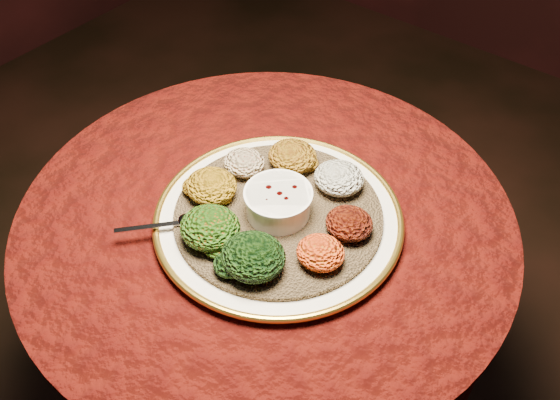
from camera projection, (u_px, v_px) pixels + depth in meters
The scene contains 13 objects.
table at pixel (267, 271), 1.33m from camera, with size 0.96×0.96×0.73m.
platter at pixel (278, 218), 1.17m from camera, with size 0.59×0.59×0.02m.
injera at pixel (278, 214), 1.16m from camera, with size 0.39×0.39×0.01m, color brown.
stew_bowl at pixel (278, 201), 1.14m from camera, with size 0.13×0.13×0.05m.
spoon at pixel (183, 222), 1.13m from camera, with size 0.12×0.12×0.01m.
portion_ayib at pixel (339, 178), 1.19m from camera, with size 0.10×0.09×0.05m, color beige.
portion_kitfo at pixel (349, 223), 1.11m from camera, with size 0.09×0.08×0.04m, color black.
portion_tikil at pixel (320, 253), 1.07m from camera, with size 0.08×0.08×0.04m, color #B0830E.
portion_gomen at pixel (253, 257), 1.05m from camera, with size 0.11×0.11×0.05m, color black.
portion_mixveg at pixel (210, 228), 1.10m from camera, with size 0.11×0.10×0.05m, color #AB3C0B.
portion_kik at pixel (211, 186), 1.18m from camera, with size 0.10×0.09×0.05m, color #AF740F.
portion_timatim at pixel (244, 163), 1.23m from camera, with size 0.08×0.08×0.04m, color #740A06.
portion_shiro at pixel (292, 156), 1.24m from camera, with size 0.10×0.09×0.05m, color #8A6010.
Camera 1 is at (0.53, -0.63, 1.60)m, focal length 40.00 mm.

